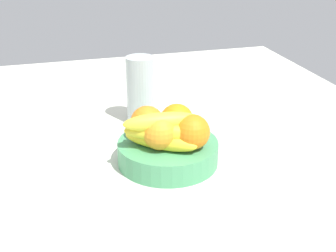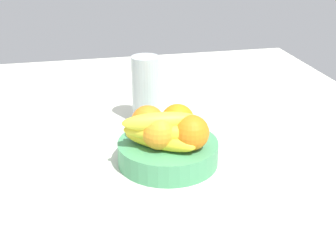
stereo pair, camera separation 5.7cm
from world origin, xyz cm
name	(u,v)px [view 1 (the left image)]	position (x,y,z in cm)	size (l,w,h in cm)	color
ground_plane	(165,168)	(0.00, 0.00, -1.50)	(180.00, 140.00, 3.00)	beige
fruit_bowl	(168,152)	(0.10, 0.80, 2.64)	(23.03, 23.03, 5.29)	#489663
orange_front_left	(177,121)	(-2.45, 3.61, 9.20)	(7.83, 7.83, 7.83)	orange
orange_front_right	(147,123)	(-3.08, -3.24, 9.20)	(7.83, 7.83, 7.83)	orange
orange_center	(160,132)	(2.64, -1.68, 9.20)	(7.83, 7.83, 7.83)	orange
orange_back_left	(192,132)	(4.38, 5.07, 9.20)	(7.83, 7.83, 7.83)	orange
banana_bunch	(162,131)	(2.89, -1.43, 9.49)	(13.59, 17.32, 8.40)	yellow
thermos_tumbler	(141,90)	(-24.45, 0.08, 9.25)	(7.52, 7.52, 18.50)	#AFBCBD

